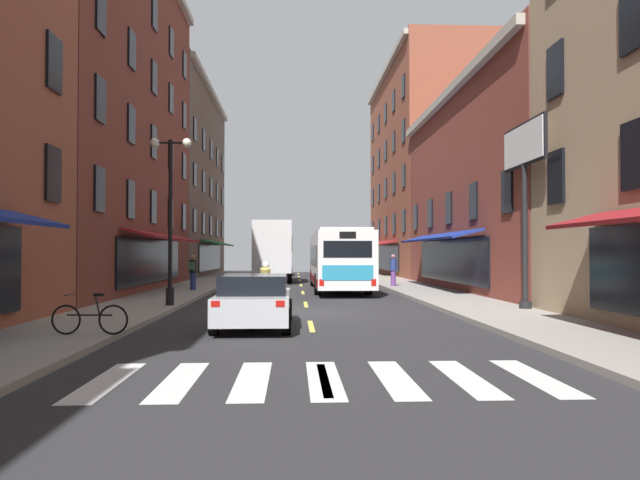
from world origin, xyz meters
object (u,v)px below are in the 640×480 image
at_px(sedan_mid, 281,267).
at_px(street_lamp_twin, 170,213).
at_px(billboard_sign, 524,165).
at_px(bicycle_near, 90,318).
at_px(pedestrian_mid, 393,270).
at_px(sedan_near, 254,301).
at_px(box_truck, 273,252).
at_px(transit_bus, 338,259).
at_px(motorcycle_rider, 265,290).
at_px(pedestrian_near, 193,271).

distance_m(sedan_mid, street_lamp_twin, 30.54).
height_order(billboard_sign, street_lamp_twin, billboard_sign).
bearing_deg(street_lamp_twin, bicycle_near, -91.92).
relative_size(pedestrian_mid, street_lamp_twin, 0.30).
height_order(sedan_near, street_lamp_twin, street_lamp_twin).
bearing_deg(box_truck, transit_bus, -66.66).
bearing_deg(sedan_near, motorcycle_rider, 89.01).
distance_m(transit_bus, pedestrian_mid, 3.44).
relative_size(sedan_mid, bicycle_near, 2.81).
xyz_separation_m(billboard_sign, box_truck, (-8.85, 20.06, -2.79)).
xyz_separation_m(bicycle_near, street_lamp_twin, (0.24, 7.23, 2.83)).
bearing_deg(transit_bus, motorcycle_rider, -107.10).
relative_size(transit_bus, street_lamp_twin, 2.01).
xyz_separation_m(billboard_sign, street_lamp_twin, (-11.77, 1.73, -1.48)).
distance_m(box_truck, pedestrian_mid, 9.88).
bearing_deg(pedestrian_near, box_truck, 77.99).
bearing_deg(bicycle_near, pedestrian_mid, 61.67).
bearing_deg(sedan_mid, street_lamp_twin, -96.05).
height_order(motorcycle_rider, pedestrian_near, pedestrian_near).
xyz_separation_m(billboard_sign, sedan_mid, (-8.56, 31.99, -4.09)).
height_order(pedestrian_near, pedestrian_mid, pedestrian_mid).
relative_size(billboard_sign, pedestrian_near, 3.56).
xyz_separation_m(sedan_near, sedan_mid, (-0.03, 35.36, 0.02)).
distance_m(billboard_sign, pedestrian_mid, 13.63).
relative_size(billboard_sign, sedan_near, 1.43).
bearing_deg(sedan_mid, billboard_sign, -75.02).
distance_m(sedan_mid, pedestrian_near, 22.37).
xyz_separation_m(box_truck, pedestrian_near, (-3.54, -10.10, -0.97)).
bearing_deg(pedestrian_mid, box_truck, 144.32).
height_order(pedestrian_mid, street_lamp_twin, street_lamp_twin).
bearing_deg(pedestrian_near, street_lamp_twin, -78.43).
bearing_deg(sedan_near, pedestrian_mid, 68.40).
bearing_deg(transit_bus, sedan_near, -102.49).
height_order(bicycle_near, street_lamp_twin, street_lamp_twin).
bearing_deg(motorcycle_rider, pedestrian_mid, 61.72).
bearing_deg(pedestrian_mid, sedan_near, -100.77).
relative_size(sedan_near, sedan_mid, 0.88).
bearing_deg(pedestrian_near, billboard_sign, -31.51).
distance_m(sedan_near, bicycle_near, 4.08).
distance_m(transit_bus, sedan_near, 15.39).
bearing_deg(billboard_sign, sedan_mid, 104.98).
distance_m(box_truck, pedestrian_near, 10.75).
relative_size(transit_bus, motorcycle_rider, 5.60).
bearing_deg(motorcycle_rider, transit_bus, 72.90).
height_order(sedan_near, pedestrian_mid, pedestrian_mid).
xyz_separation_m(sedan_mid, bicycle_near, (-3.45, -37.49, -0.22)).
bearing_deg(pedestrian_near, sedan_near, -66.58).
bearing_deg(transit_bus, street_lamp_twin, -123.54).
height_order(sedan_mid, street_lamp_twin, street_lamp_twin).
bearing_deg(pedestrian_mid, sedan_mid, 119.60).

